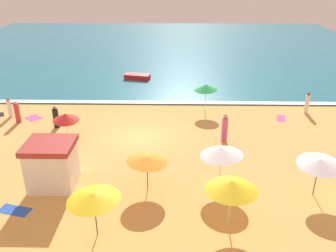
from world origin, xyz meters
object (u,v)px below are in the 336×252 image
(beach_umbrella_1, at_px, (231,185))
(small_boat_0, at_px, (137,77))
(beach_umbrella_4, at_px, (147,159))
(beachgoer_7, at_px, (56,118))
(beach_umbrella_2, at_px, (206,87))
(beachgoer_3, at_px, (17,113))
(beachgoer_4, at_px, (10,108))
(beach_umbrella_3, at_px, (320,162))
(beach_umbrella_5, at_px, (66,117))
(lifeguard_cabana, at_px, (52,164))
(beachgoer_5, at_px, (225,128))
(beachgoer_6, at_px, (307,103))
(beach_umbrella_6, at_px, (93,196))
(beach_umbrella_0, at_px, (221,151))

(beach_umbrella_1, relative_size, small_boat_0, 0.87)
(beach_umbrella_4, bearing_deg, beachgoer_7, 133.55)
(beach_umbrella_2, xyz_separation_m, beachgoer_3, (-13.97, -2.33, -1.25))
(beachgoer_4, bearing_deg, beach_umbrella_2, 5.05)
(beach_umbrella_3, height_order, beach_umbrella_5, beach_umbrella_3)
(lifeguard_cabana, height_order, beach_umbrella_3, lifeguard_cabana)
(lifeguard_cabana, height_order, beach_umbrella_1, lifeguard_cabana)
(lifeguard_cabana, distance_m, beach_umbrella_1, 9.28)
(beachgoer_3, bearing_deg, beachgoer_5, -10.21)
(lifeguard_cabana, bearing_deg, beach_umbrella_4, -2.83)
(beach_umbrella_1, bearing_deg, small_boat_0, 106.04)
(beachgoer_4, bearing_deg, beachgoer_6, 3.01)
(beach_umbrella_5, relative_size, beachgoer_4, 1.46)
(beach_umbrella_2, relative_size, beach_umbrella_3, 0.82)
(beachgoer_3, bearing_deg, lifeguard_cabana, -56.85)
(lifeguard_cabana, height_order, beachgoer_7, lifeguard_cabana)
(beach_umbrella_6, relative_size, beachgoer_3, 1.51)
(beach_umbrella_2, bearing_deg, beach_umbrella_4, -109.71)
(beach_umbrella_5, relative_size, beach_umbrella_6, 0.90)
(beach_umbrella_6, bearing_deg, beach_umbrella_3, 16.69)
(beach_umbrella_1, xyz_separation_m, small_boat_0, (-6.22, 21.64, -1.75))
(lifeguard_cabana, xyz_separation_m, beach_umbrella_3, (13.38, -0.64, 0.65))
(beachgoer_3, relative_size, beachgoer_4, 1.07)
(beach_umbrella_4, xyz_separation_m, beachgoer_5, (4.67, 5.58, -0.85))
(beachgoer_5, bearing_deg, beach_umbrella_5, -176.97)
(beach_umbrella_6, bearing_deg, beachgoer_7, 115.15)
(beachgoer_5, bearing_deg, small_boat_0, 117.99)
(beach_umbrella_0, bearing_deg, beachgoer_6, 51.83)
(beach_umbrella_1, bearing_deg, beachgoer_7, 136.95)
(beach_umbrella_0, relative_size, beachgoer_7, 1.82)
(beachgoer_3, bearing_deg, beach_umbrella_0, -29.61)
(lifeguard_cabana, relative_size, beach_umbrella_3, 0.89)
(lifeguard_cabana, bearing_deg, beach_umbrella_0, 0.63)
(beach_umbrella_0, height_order, beach_umbrella_1, beach_umbrella_0)
(beach_umbrella_0, distance_m, beach_umbrella_1, 3.07)
(beach_umbrella_2, height_order, beachgoer_6, beach_umbrella_2)
(beachgoer_6, bearing_deg, beach_umbrella_6, -134.33)
(beach_umbrella_5, height_order, beach_umbrella_6, beach_umbrella_6)
(beach_umbrella_2, height_order, beachgoer_7, beach_umbrella_2)
(beach_umbrella_0, height_order, beach_umbrella_2, beach_umbrella_0)
(beach_umbrella_2, xyz_separation_m, beach_umbrella_6, (-5.72, -14.08, -0.00))
(beach_umbrella_2, distance_m, beachgoer_5, 5.20)
(beach_umbrella_3, relative_size, beachgoer_6, 1.65)
(beach_umbrella_5, relative_size, beachgoer_6, 1.33)
(beach_umbrella_3, xyz_separation_m, beachgoer_6, (3.28, 10.86, -1.11))
(beach_umbrella_1, xyz_separation_m, beachgoer_4, (-14.99, 11.99, -1.36))
(beach_umbrella_0, height_order, small_boat_0, beach_umbrella_0)
(beachgoer_4, height_order, beachgoer_7, beachgoer_7)
(beach_umbrella_2, relative_size, small_boat_0, 0.86)
(lifeguard_cabana, xyz_separation_m, small_boat_0, (2.53, 18.67, -0.93))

